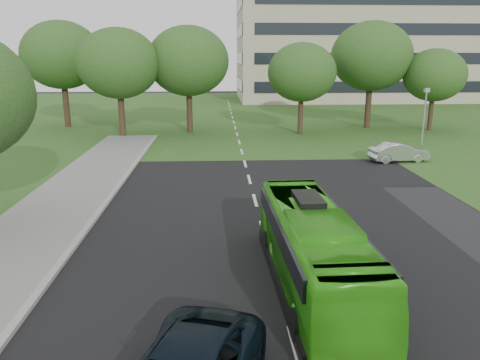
{
  "coord_description": "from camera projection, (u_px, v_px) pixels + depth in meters",
  "views": [
    {
      "loc": [
        -1.82,
        -15.65,
        6.78
      ],
      "look_at": [
        -0.84,
        3.9,
        1.6
      ],
      "focal_mm": 35.0,
      "sensor_mm": 36.0,
      "label": 1
    }
  ],
  "objects": [
    {
      "name": "sedan",
      "position": [
        398.0,
        152.0,
        30.99
      ],
      "size": [
        4.03,
        1.84,
        1.28
      ],
      "primitive_type": "imported",
      "rotation": [
        0.0,
        0.0,
        1.7
      ],
      "color": "#B8B8BE",
      "rests_on": "ground"
    },
    {
      "name": "street_surfaces",
      "position": [
        234.0,
        140.0,
        38.88
      ],
      "size": [
        120.0,
        120.0,
        0.15
      ],
      "color": "black",
      "rests_on": "ground"
    },
    {
      "name": "camera_pole",
      "position": [
        425.0,
        109.0,
        36.2
      ],
      "size": [
        0.45,
        0.42,
        4.44
      ],
      "rotation": [
        0.0,
        0.0,
        0.36
      ],
      "color": "gray",
      "rests_on": "ground"
    },
    {
      "name": "tree_park_c",
      "position": [
        302.0,
        72.0,
        40.92
      ],
      "size": [
        6.02,
        6.02,
        8.0
      ],
      "color": "black",
      "rests_on": "ground"
    },
    {
      "name": "office_building",
      "position": [
        364.0,
        19.0,
        74.62
      ],
      "size": [
        40.1,
        20.1,
        25.0
      ],
      "color": "tan",
      "rests_on": "ground"
    },
    {
      "name": "bus",
      "position": [
        313.0,
        250.0,
        13.89
      ],
      "size": [
        2.32,
        8.85,
        2.45
      ],
      "primitive_type": "imported",
      "rotation": [
        0.0,
        0.0,
        0.03
      ],
      "color": "green",
      "rests_on": "ground"
    },
    {
      "name": "tree_park_e",
      "position": [
        435.0,
        75.0,
        42.92
      ],
      "size": [
        5.64,
        5.64,
        7.52
      ],
      "color": "black",
      "rests_on": "ground"
    },
    {
      "name": "ground",
      "position": [
        268.0,
        250.0,
        16.93
      ],
      "size": [
        160.0,
        160.0,
        0.0
      ],
      "primitive_type": "plane",
      "color": "black",
      "rests_on": "ground"
    },
    {
      "name": "tree_park_a",
      "position": [
        118.0,
        64.0,
        39.04
      ],
      "size": [
        6.88,
        6.88,
        9.15
      ],
      "color": "black",
      "rests_on": "ground"
    },
    {
      "name": "tree_park_d",
      "position": [
        372.0,
        56.0,
        44.04
      ],
      "size": [
        7.6,
        7.6,
        10.05
      ],
      "color": "black",
      "rests_on": "ground"
    },
    {
      "name": "tree_park_b",
      "position": [
        188.0,
        61.0,
        41.3
      ],
      "size": [
        7.21,
        7.21,
        9.46
      ],
      "color": "black",
      "rests_on": "ground"
    },
    {
      "name": "tree_park_f",
      "position": [
        61.0,
        55.0,
        44.86
      ],
      "size": [
        7.6,
        7.6,
        10.15
      ],
      "color": "black",
      "rests_on": "ground"
    }
  ]
}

